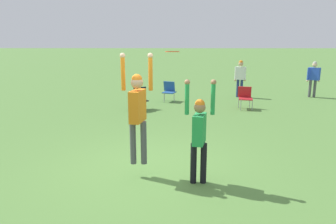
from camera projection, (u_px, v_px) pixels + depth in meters
name	position (u px, v px, depth m)	size (l,w,h in m)	color
ground_plane	(151.00, 170.00, 6.96)	(120.00, 120.00, 0.00)	#56843D
person_jumping	(138.00, 107.00, 6.32)	(0.62, 0.51, 2.20)	#4C4C51
person_defending	(199.00, 130.00, 6.11)	(0.58, 0.46, 2.01)	black
frisbee	(172.00, 52.00, 6.01)	(0.26, 0.26, 0.03)	#E04C23
camping_chair_0	(169.00, 90.00, 13.91)	(0.63, 0.68, 0.83)	gray
camping_chair_1	(139.00, 98.00, 12.32)	(0.76, 0.85, 0.85)	gray
camping_chair_2	(245.00, 96.00, 12.52)	(0.60, 0.64, 0.84)	gray
person_spectator_near	(314.00, 76.00, 14.69)	(0.62, 0.44, 1.62)	#4C4C51
person_spectator_far	(240.00, 75.00, 14.71)	(0.53, 0.32, 1.66)	navy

